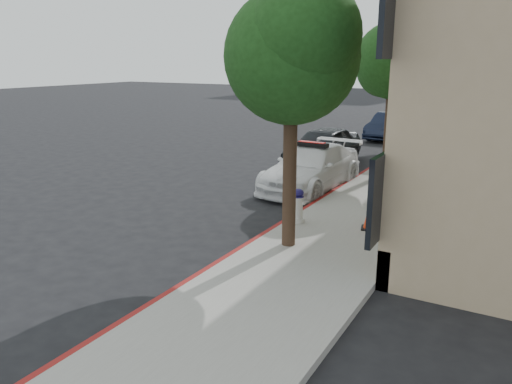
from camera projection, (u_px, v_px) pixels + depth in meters
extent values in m
plane|color=black|center=(228.00, 209.00, 14.36)|extent=(120.00, 120.00, 0.00)
cube|color=gray|center=(427.00, 160.00, 21.04)|extent=(3.20, 50.00, 0.15)
cube|color=maroon|center=(391.00, 156.00, 21.77)|extent=(0.12, 50.00, 0.15)
cylinder|color=black|center=(290.00, 173.00, 10.84)|extent=(0.30, 0.30, 3.30)
sphere|color=#163912|center=(292.00, 56.00, 10.20)|extent=(2.80, 2.80, 2.80)
sphere|color=#163912|center=(304.00, 35.00, 9.65)|extent=(2.24, 2.24, 2.24)
sphere|color=#163912|center=(283.00, 71.00, 10.70)|extent=(2.10, 2.10, 2.10)
cylinder|color=black|center=(388.00, 131.00, 17.58)|extent=(0.30, 0.30, 3.19)
sphere|color=#163912|center=(393.00, 60.00, 16.95)|extent=(2.60, 2.60, 2.60)
sphere|color=#163912|center=(404.00, 48.00, 16.41)|extent=(2.08, 2.08, 2.08)
sphere|color=#163912|center=(385.00, 69.00, 17.45)|extent=(1.95, 1.95, 1.95)
cylinder|color=black|center=(433.00, 108.00, 24.27)|extent=(0.30, 0.30, 3.41)
sphere|color=#163912|center=(437.00, 55.00, 23.62)|extent=(3.00, 3.00, 3.00)
sphere|color=#163912|center=(446.00, 46.00, 23.07)|extent=(2.40, 2.40, 2.40)
sphere|color=#163912|center=(430.00, 61.00, 24.12)|extent=(2.25, 2.25, 2.25)
imported|color=white|center=(311.00, 167.00, 16.54)|extent=(2.23, 4.99, 1.42)
cube|color=black|center=(312.00, 144.00, 16.34)|extent=(1.11, 0.34, 0.14)
cube|color=#A50A07|center=(312.00, 143.00, 16.32)|extent=(0.91, 0.27, 0.06)
imported|color=black|center=(323.00, 147.00, 19.99)|extent=(2.06, 4.69, 1.57)
imported|color=black|center=(389.00, 126.00, 26.79)|extent=(1.63, 4.24, 1.38)
cylinder|color=silver|center=(298.00, 220.00, 12.77)|extent=(0.34, 0.34, 0.11)
cylinder|color=silver|center=(298.00, 207.00, 12.68)|extent=(0.25, 0.25, 0.58)
ellipsoid|color=navy|center=(298.00, 193.00, 12.58)|extent=(0.27, 0.27, 0.19)
cylinder|color=silver|center=(298.00, 202.00, 12.64)|extent=(0.37, 0.15, 0.11)
cylinder|color=silver|center=(298.00, 202.00, 12.64)|extent=(0.13, 0.20, 0.11)
cube|color=black|center=(370.00, 228.00, 12.28)|extent=(0.49, 0.49, 0.03)
cone|color=#F1350C|center=(370.00, 213.00, 12.18)|extent=(0.32, 0.32, 0.74)
cylinder|color=white|center=(371.00, 208.00, 12.15)|extent=(0.17, 0.17, 0.11)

